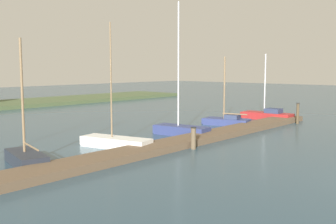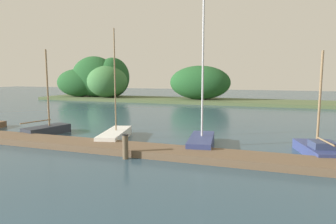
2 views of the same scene
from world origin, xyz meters
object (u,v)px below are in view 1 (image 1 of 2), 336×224
(sailboat_2, at_px, (114,141))
(sailboat_4, at_px, (226,120))
(sailboat_1, at_px, (25,156))
(mooring_piling_2, at_px, (298,113))
(sailboat_3, at_px, (179,129))
(mooring_piling_1, at_px, (193,138))
(sailboat_5, at_px, (266,115))

(sailboat_2, height_order, sailboat_4, sailboat_2)
(sailboat_1, relative_size, mooring_piling_2, 3.48)
(sailboat_2, xyz_separation_m, sailboat_3, (5.31, -0.16, 0.09))
(sailboat_1, height_order, sailboat_2, sailboat_2)
(sailboat_2, height_order, mooring_piling_1, sailboat_2)
(sailboat_5, distance_m, mooring_piling_1, 13.75)
(sailboat_1, bearing_deg, mooring_piling_1, -101.64)
(mooring_piling_1, bearing_deg, sailboat_1, 154.65)
(mooring_piling_2, bearing_deg, sailboat_3, 160.51)
(sailboat_4, xyz_separation_m, sailboat_5, (4.91, -0.71, 0.02))
(sailboat_1, xyz_separation_m, mooring_piling_2, (20.14, -3.70, 0.44))
(sailboat_1, xyz_separation_m, sailboat_4, (16.03, 0.02, -0.01))
(sailboat_3, relative_size, mooring_piling_1, 7.14)
(mooring_piling_1, distance_m, mooring_piling_2, 12.65)
(sailboat_5, bearing_deg, sailboat_4, 79.93)
(mooring_piling_2, bearing_deg, mooring_piling_1, 179.33)
(sailboat_4, distance_m, sailboat_5, 4.96)
(sailboat_5, relative_size, mooring_piling_1, 4.62)
(sailboat_1, height_order, mooring_piling_2, sailboat_1)
(mooring_piling_2, bearing_deg, sailboat_4, 137.82)
(sailboat_2, relative_size, mooring_piling_1, 5.70)
(sailboat_2, height_order, sailboat_5, sailboat_2)
(mooring_piling_1, xyz_separation_m, mooring_piling_2, (12.65, -0.15, 0.21))
(sailboat_3, relative_size, mooring_piling_2, 5.21)
(sailboat_3, xyz_separation_m, sailboat_4, (5.68, 0.25, -0.07))
(sailboat_2, bearing_deg, sailboat_3, -104.91)
(sailboat_2, height_order, sailboat_3, sailboat_3)
(sailboat_1, bearing_deg, sailboat_3, -77.57)
(sailboat_5, relative_size, mooring_piling_2, 3.37)
(mooring_piling_1, bearing_deg, sailboat_3, 49.24)
(sailboat_2, xyz_separation_m, sailboat_5, (15.90, -0.62, 0.04))
(sailboat_4, height_order, mooring_piling_1, sailboat_4)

